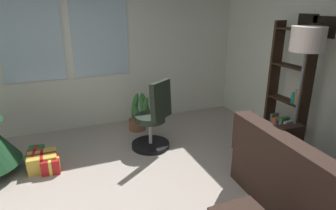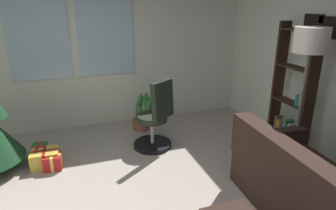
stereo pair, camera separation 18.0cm
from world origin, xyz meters
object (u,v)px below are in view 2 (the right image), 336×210
gift_box_red (53,162)px  gift_box_green (39,154)px  gift_box_gold (45,158)px  office_chair (155,122)px  potted_plant (143,114)px  floor_lamp (309,50)px  bookshelf (292,98)px

gift_box_red → gift_box_green: 0.31m
gift_box_red → gift_box_gold: size_ratio=0.64×
office_chair → potted_plant: bearing=89.2°
floor_lamp → potted_plant: bearing=127.8°
gift_box_gold → floor_lamp: floor_lamp is taller
gift_box_gold → potted_plant: size_ratio=0.56×
floor_lamp → potted_plant: (-1.46, 1.88, -1.26)m
bookshelf → gift_box_gold: bearing=167.8°
gift_box_gold → potted_plant: (1.52, 0.73, 0.16)m
gift_box_gold → office_chair: size_ratio=0.35×
potted_plant → bookshelf: bearing=-39.7°
office_chair → gift_box_gold: bearing=-179.9°
gift_box_green → potted_plant: bearing=20.5°
bookshelf → floor_lamp: size_ratio=1.01×
office_chair → floor_lamp: bearing=-38.0°
office_chair → bookshelf: (1.75, -0.71, 0.40)m
gift_box_gold → floor_lamp: size_ratio=0.20×
floor_lamp → gift_box_gold: bearing=159.0°
gift_box_red → gift_box_green: (-0.18, 0.26, 0.01)m
gift_box_green → office_chair: office_chair is taller
gift_box_gold → office_chair: 1.54m
gift_box_red → potted_plant: bearing=30.9°
gift_box_red → office_chair: bearing=5.0°
gift_box_green → bookshelf: size_ratio=0.20×
gift_box_gold → potted_plant: 1.70m
gift_box_red → potted_plant: (1.43, 0.86, 0.17)m
bookshelf → gift_box_red: bearing=169.5°
gift_box_red → bookshelf: bearing=-10.5°
gift_box_red → bookshelf: bookshelf is taller
gift_box_gold → office_chair: office_chair is taller
potted_plant → floor_lamp: bearing=-52.2°
office_chair → potted_plant: office_chair is taller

